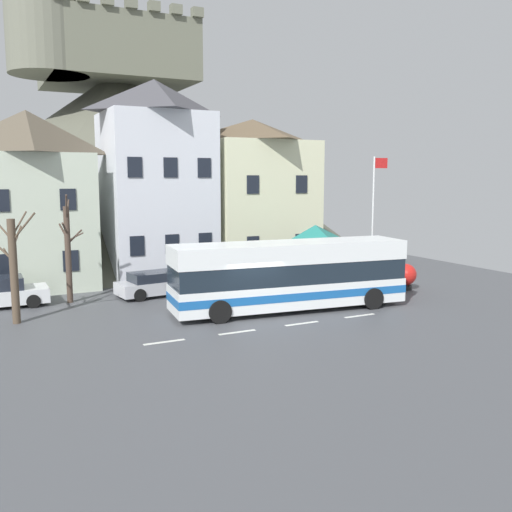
{
  "coord_description": "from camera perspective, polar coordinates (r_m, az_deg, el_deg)",
  "views": [
    {
      "loc": [
        -10.54,
        -21.43,
        6.11
      ],
      "look_at": [
        2.03,
        3.69,
        2.17
      ],
      "focal_mm": 39.47,
      "sensor_mm": 36.0,
      "label": 1
    }
  ],
  "objects": [
    {
      "name": "harbour_buoy",
      "position": [
        31.78,
        14.91,
        -1.91
      ],
      "size": [
        1.19,
        1.19,
        1.44
      ],
      "color": "black",
      "rests_on": "ground_plane"
    },
    {
      "name": "townhouse_02",
      "position": [
        37.8,
        -0.34,
        6.22
      ],
      "size": [
        6.79,
        6.98,
        9.88
      ],
      "color": "beige",
      "rests_on": "ground_plane"
    },
    {
      "name": "public_bench",
      "position": [
        31.81,
        0.51,
        -2.21
      ],
      "size": [
        1.75,
        0.48,
        0.87
      ],
      "color": "brown",
      "rests_on": "ground_plane"
    },
    {
      "name": "hilltop_castle",
      "position": [
        52.79,
        -13.84,
        9.85
      ],
      "size": [
        42.48,
        42.48,
        23.64
      ],
      "color": "#595A4B",
      "rests_on": "ground_plane"
    },
    {
      "name": "bare_tree_02",
      "position": [
        25.51,
        -23.36,
        -1.11
      ],
      "size": [
        1.75,
        1.79,
        4.69
      ],
      "color": "brown",
      "rests_on": "ground_plane"
    },
    {
      "name": "townhouse_01",
      "position": [
        34.61,
        -10.05,
        7.53
      ],
      "size": [
        6.03,
        5.53,
        11.82
      ],
      "color": "silver",
      "rests_on": "ground_plane"
    },
    {
      "name": "parked_car_03",
      "position": [
        33.56,
        4.14,
        -1.41
      ],
      "size": [
        4.29,
        2.28,
        1.3
      ],
      "rotation": [
        0.0,
        0.0,
        0.12
      ],
      "color": "navy",
      "rests_on": "ground_plane"
    },
    {
      "name": "flagpole",
      "position": [
        31.98,
        11.87,
        4.36
      ],
      "size": [
        0.95,
        0.1,
        7.23
      ],
      "color": "silver",
      "rests_on": "ground_plane"
    },
    {
      "name": "parked_car_01",
      "position": [
        36.56,
        10.65,
        -0.7
      ],
      "size": [
        4.44,
        2.25,
        1.37
      ],
      "rotation": [
        0.0,
        0.0,
        3.21
      ],
      "color": "white",
      "rests_on": "ground_plane"
    },
    {
      "name": "townhouse_00",
      "position": [
        33.35,
        -21.91,
        5.24
      ],
      "size": [
        6.36,
        5.62,
        9.69
      ],
      "color": "beige",
      "rests_on": "ground_plane"
    },
    {
      "name": "pedestrian_01",
      "position": [
        31.39,
        11.0,
        -1.67
      ],
      "size": [
        0.32,
        0.32,
        1.62
      ],
      "color": "#38332D",
      "rests_on": "ground_plane"
    },
    {
      "name": "parked_car_02",
      "position": [
        29.68,
        -9.78,
        -2.76
      ],
      "size": [
        4.62,
        2.26,
        1.27
      ],
      "rotation": [
        0.0,
        0.0,
        0.12
      ],
      "color": "silver",
      "rests_on": "ground_plane"
    },
    {
      "name": "transit_bus",
      "position": [
        25.96,
        3.43,
        -2.03
      ],
      "size": [
        11.21,
        3.69,
        3.16
      ],
      "rotation": [
        0.0,
        0.0,
        -0.11
      ],
      "color": "white",
      "rests_on": "ground_plane"
    },
    {
      "name": "bare_tree_01",
      "position": [
        28.8,
        -18.51,
        0.45
      ],
      "size": [
        1.13,
        1.78,
        5.31
      ],
      "color": "#47382D",
      "rests_on": "ground_plane"
    },
    {
      "name": "pedestrian_00",
      "position": [
        31.15,
        12.94,
        -1.83
      ],
      "size": [
        0.32,
        0.31,
        1.54
      ],
      "color": "black",
      "rests_on": "ground_plane"
    },
    {
      "name": "bus_shelter",
      "position": [
        30.55,
        6.02,
        2.03
      ],
      "size": [
        3.6,
        3.6,
        3.56
      ],
      "color": "#473D33",
      "rests_on": "ground_plane"
    },
    {
      "name": "ground_plane",
      "position": [
        24.66,
        -0.39,
        -6.43
      ],
      "size": [
        40.0,
        60.0,
        0.07
      ],
      "color": "#4A4C50"
    }
  ]
}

